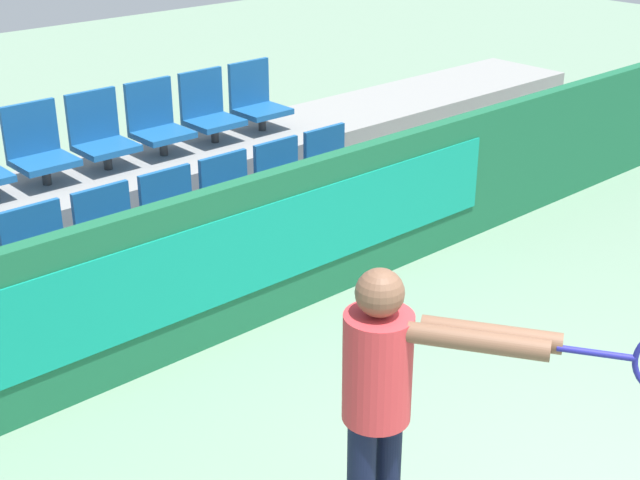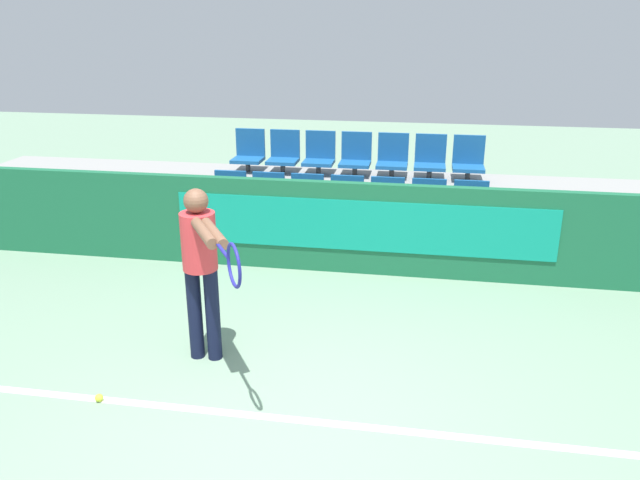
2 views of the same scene
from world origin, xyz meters
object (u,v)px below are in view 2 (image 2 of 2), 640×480
(stadium_chair_10, at_px, (356,156))
(stadium_chair_9, at_px, (319,155))
(stadium_chair_5, at_px, (428,206))
(tennis_ball, at_px, (99,398))
(stadium_chair_0, at_px, (229,197))
(stadium_chair_6, at_px, (470,208))
(stadium_chair_1, at_px, (267,199))
(stadium_chair_3, at_px, (346,202))
(stadium_chair_11, at_px, (392,158))
(stadium_chair_12, at_px, (430,159))
(tennis_player, at_px, (202,260))
(stadium_chair_4, at_px, (386,204))
(stadium_chair_13, at_px, (468,160))
(stadium_chair_7, at_px, (249,153))
(stadium_chair_2, at_px, (306,201))
(stadium_chair_8, at_px, (284,154))

(stadium_chair_10, bearing_deg, stadium_chair_9, 180.00)
(stadium_chair_5, xyz_separation_m, tennis_ball, (-2.58, -3.81, -0.63))
(stadium_chair_0, relative_size, stadium_chair_9, 1.00)
(stadium_chair_6, bearing_deg, stadium_chair_1, 180.00)
(stadium_chair_3, bearing_deg, stadium_chair_11, 62.74)
(stadium_chair_10, bearing_deg, stadium_chair_12, 0.00)
(stadium_chair_9, relative_size, tennis_player, 0.38)
(stadium_chair_6, relative_size, stadium_chair_11, 1.00)
(stadium_chair_4, bearing_deg, stadium_chair_10, 117.26)
(stadium_chair_13, bearing_deg, stadium_chair_9, 180.00)
(stadium_chair_5, xyz_separation_m, stadium_chair_7, (-2.65, 1.03, 0.39))
(stadium_chair_10, xyz_separation_m, tennis_player, (-0.86, -4.07, -0.07))
(stadium_chair_4, height_order, stadium_chair_7, stadium_chair_7)
(stadium_chair_11, bearing_deg, stadium_chair_1, -147.10)
(stadium_chair_5, xyz_separation_m, stadium_chair_9, (-1.59, 1.03, 0.39))
(tennis_player, bearing_deg, stadium_chair_4, 33.15)
(stadium_chair_12, bearing_deg, stadium_chair_3, -135.87)
(stadium_chair_7, xyz_separation_m, stadium_chair_13, (3.18, 0.00, 0.00))
(stadium_chair_2, xyz_separation_m, stadium_chair_9, (0.00, 1.03, 0.39))
(stadium_chair_10, bearing_deg, stadium_chair_1, -135.87)
(stadium_chair_13, bearing_deg, stadium_chair_5, -117.26)
(stadium_chair_10, height_order, tennis_ball, stadium_chair_10)
(stadium_chair_0, bearing_deg, stadium_chair_8, 62.74)
(stadium_chair_11, bearing_deg, stadium_chair_5, -62.74)
(stadium_chair_6, relative_size, stadium_chair_8, 1.00)
(stadium_chair_3, bearing_deg, stadium_chair_12, 44.13)
(stadium_chair_10, distance_m, tennis_ball, 5.17)
(stadium_chair_9, relative_size, stadium_chair_11, 1.00)
(stadium_chair_1, relative_size, stadium_chair_9, 1.00)
(stadium_chair_11, bearing_deg, stadium_chair_6, -44.13)
(stadium_chair_7, relative_size, stadium_chair_12, 1.00)
(stadium_chair_0, xyz_separation_m, stadium_chair_4, (2.12, 0.00, 0.00))
(tennis_ball, bearing_deg, stadium_chair_3, 68.26)
(stadium_chair_6, relative_size, stadium_chair_9, 1.00)
(stadium_chair_13, bearing_deg, stadium_chair_3, -147.10)
(stadium_chair_0, relative_size, stadium_chair_11, 1.00)
(stadium_chair_0, xyz_separation_m, stadium_chair_11, (2.12, 1.03, 0.39))
(stadium_chair_3, bearing_deg, stadium_chair_6, 0.00)
(tennis_player, bearing_deg, stadium_chair_5, 25.45)
(stadium_chair_8, distance_m, stadium_chair_9, 0.53)
(stadium_chair_5, xyz_separation_m, stadium_chair_12, (0.00, 1.03, 0.39))
(stadium_chair_3, xyz_separation_m, stadium_chair_9, (-0.53, 1.03, 0.39))
(stadium_chair_1, relative_size, stadium_chair_5, 1.00)
(stadium_chair_6, distance_m, stadium_chair_13, 1.10)
(stadium_chair_5, bearing_deg, stadium_chair_11, 117.26)
(stadium_chair_9, height_order, stadium_chair_10, same)
(stadium_chair_5, bearing_deg, stadium_chair_13, 62.74)
(stadium_chair_5, height_order, stadium_chair_11, stadium_chair_11)
(stadium_chair_5, bearing_deg, tennis_player, -122.17)
(stadium_chair_7, height_order, stadium_chair_11, same)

